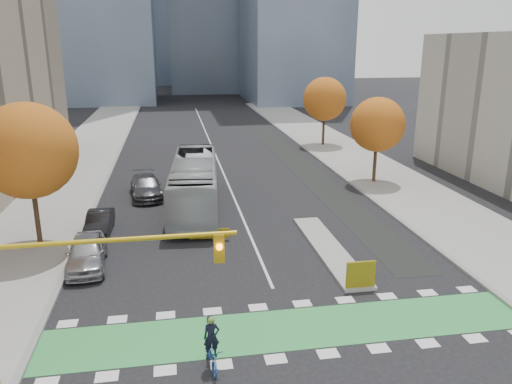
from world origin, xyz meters
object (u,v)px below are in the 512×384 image
object	(u,v)px
tree_east_near	(377,125)
parked_car_a	(86,253)
traffic_signal_west	(66,274)
parked_car_b	(99,222)
parked_car_c	(146,187)
hazard_board	(361,274)
tree_east_far	(325,99)
bus	(194,184)
tree_west	(28,151)
cyclist	(212,351)

from	to	relation	value
tree_east_near	parked_car_a	size ratio (longest dim) A/B	1.50
traffic_signal_west	parked_car_b	world-z (taller)	traffic_signal_west
tree_east_near	parked_car_c	size ratio (longest dim) A/B	1.32
hazard_board	parked_car_c	bearing A→B (deg)	121.71
hazard_board	tree_east_far	xyz separation A→B (m)	(8.50, 33.80, 4.44)
tree_east_far	bus	bearing A→B (deg)	-127.38
traffic_signal_west	parked_car_c	bearing A→B (deg)	86.23
tree_west	parked_car_b	world-z (taller)	tree_west
parked_car_c	parked_car_b	bearing A→B (deg)	-115.71
traffic_signal_west	parked_car_a	distance (m)	10.07
tree_east_near	cyclist	xyz separation A→B (m)	(-15.33, -22.50, -4.18)
tree_east_near	tree_east_far	distance (m)	16.01
tree_east_far	parked_car_b	size ratio (longest dim) A/B	1.90
tree_west	tree_east_near	bearing A→B (deg)	22.62
cyclist	bus	size ratio (longest dim) A/B	0.16
bus	parked_car_a	size ratio (longest dim) A/B	2.75
traffic_signal_west	parked_car_b	distance (m)	14.90
tree_west	parked_car_c	xyz separation A→B (m)	(5.50, 9.19, -4.84)
tree_east_far	bus	world-z (taller)	tree_east_far
parked_car_a	parked_car_b	xyz separation A→B (m)	(0.00, 5.00, -0.14)
hazard_board	parked_car_b	distance (m)	16.26
tree_west	bus	bearing A→B (deg)	32.39
cyclist	bus	distance (m)	18.25
parked_car_a	parked_car_c	bearing A→B (deg)	74.42
bus	parked_car_a	world-z (taller)	bus
tree_west	bus	xyz separation A→B (m)	(9.00, 5.71, -3.81)
tree_east_near	parked_car_b	size ratio (longest dim) A/B	1.76
hazard_board	parked_car_c	size ratio (longest dim) A/B	0.26
cyclist	parked_car_b	distance (m)	15.54
tree_east_near	bus	xyz separation A→B (m)	(-15.00, -4.29, -3.06)
tree_east_near	traffic_signal_west	xyz separation A→B (m)	(-19.93, -22.51, -0.83)
bus	parked_car_b	size ratio (longest dim) A/B	3.22
tree_west	parked_car_a	distance (m)	6.43
hazard_board	cyclist	bearing A→B (deg)	-147.35
tree_west	parked_car_c	bearing A→B (deg)	59.11
bus	cyclist	bearing A→B (deg)	-86.49
hazard_board	bus	size ratio (longest dim) A/B	0.11
tree_west	cyclist	xyz separation A→B (m)	(8.67, -12.50, -4.94)
cyclist	parked_car_c	bearing A→B (deg)	93.04
cyclist	parked_car_a	world-z (taller)	cyclist
tree_west	tree_east_far	distance (m)	35.73
parked_car_a	parked_car_b	world-z (taller)	parked_car_a
parked_car_c	cyclist	bearing A→B (deg)	-88.33
traffic_signal_west	tree_west	bearing A→B (deg)	108.02
traffic_signal_west	hazard_board	bearing A→B (deg)	21.55
tree_west	parked_car_c	size ratio (longest dim) A/B	1.54
hazard_board	traffic_signal_west	xyz separation A→B (m)	(-11.93, -4.71, 3.23)
tree_east_near	cyclist	world-z (taller)	tree_east_near
hazard_board	bus	distance (m)	15.25
hazard_board	tree_east_near	world-z (taller)	tree_east_near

